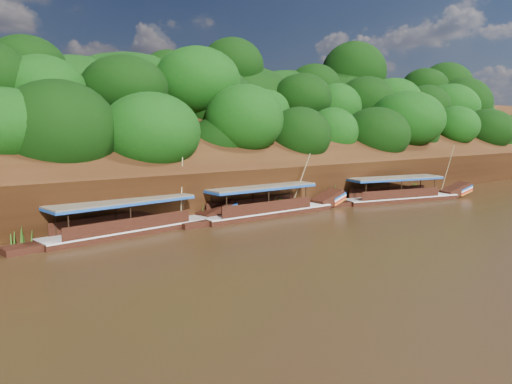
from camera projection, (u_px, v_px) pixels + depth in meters
ground at (356, 231)px, 33.90m from camera, size 160.00×160.00×0.00m
riverbank at (191, 176)px, 51.73m from camera, size 120.00×30.06×19.40m
boat_0 at (407, 195)px, 47.27m from camera, size 14.37×5.01×5.66m
boat_1 at (275, 208)px, 39.88m from camera, size 14.26×2.76×5.36m
boat_2 at (144, 224)px, 33.52m from camera, size 14.83×3.81×5.77m
reeds at (238, 205)px, 39.47m from camera, size 49.89×2.14×2.06m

